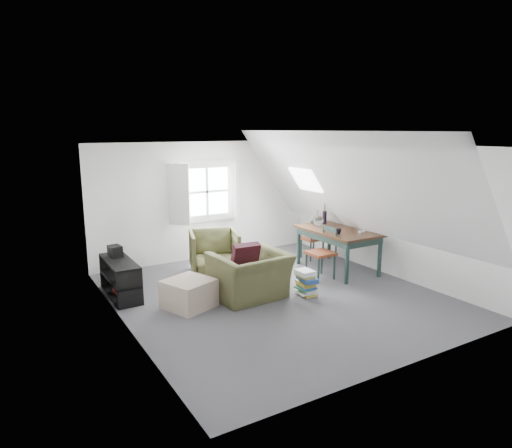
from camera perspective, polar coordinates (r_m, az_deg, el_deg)
floor at (r=7.80m, az=2.48°, el=-8.89°), size 5.50×5.50×0.00m
ceiling at (r=7.30m, az=2.66°, el=9.78°), size 5.50×5.50×0.00m
wall_back at (r=9.83m, az=-6.25°, el=2.92°), size 5.00×0.00×5.00m
wall_front at (r=5.44m, az=18.70°, el=-4.92°), size 5.00×0.00×5.00m
wall_left at (r=6.46m, az=-16.34°, el=-2.16°), size 0.00×5.50×5.50m
wall_right at (r=9.05m, az=15.95°, el=1.76°), size 0.00×5.50×5.50m
slope_left at (r=6.65m, az=-8.66°, el=3.19°), size 3.19×5.50×4.48m
slope_right at (r=8.31m, az=11.61°, el=4.78°), size 3.19×5.50×4.48m
dormer_window at (r=9.74m, az=-6.09°, el=4.03°), size 1.71×0.35×1.30m
skylight at (r=9.31m, az=6.22°, el=5.50°), size 0.35×0.75×0.47m
armchair_near at (r=7.70m, az=-0.77°, el=-9.18°), size 1.23×1.09×0.76m
armchair_far at (r=8.98m, az=-5.18°, el=-6.12°), size 1.14×1.16×0.84m
throw_pillow at (r=7.61m, az=-1.35°, el=-4.09°), size 0.48×0.30×0.48m
ottoman at (r=7.31m, az=-8.39°, el=-8.59°), size 0.87×0.87×0.45m
dining_table at (r=9.09m, az=10.21°, el=-1.35°), size 0.99×1.65×0.82m
demijohn at (r=9.29m, az=7.75°, el=0.49°), size 0.22×0.22×0.31m
vase_twigs at (r=9.51m, az=8.56°, el=0.89°), size 0.09×0.10×0.68m
cup at (r=8.69m, az=10.27°, el=-1.23°), size 0.12×0.12×0.10m
paper_box at (r=8.88m, az=13.11°, el=-0.96°), size 0.12×0.10×0.04m
dining_chair_far at (r=9.85m, az=7.19°, el=-1.74°), size 0.42×0.42×0.89m
dining_chair_near at (r=8.60m, az=8.28°, el=-3.47°), size 0.46×0.46×0.97m
media_shelf at (r=7.96m, az=-16.51°, el=-6.81°), size 0.41×1.22×0.62m
electronics_box at (r=8.12m, az=-17.21°, el=-3.32°), size 0.21×0.28×0.21m
magazine_stack at (r=7.78m, az=6.28°, el=-7.31°), size 0.32×0.39×0.43m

